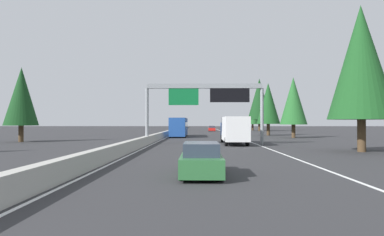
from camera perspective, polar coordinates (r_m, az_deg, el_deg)
ground_plane at (r=63.67m, az=-3.63°, el=-2.90°), size 320.00×320.00×0.00m
median_barrier at (r=83.62m, az=-2.71°, el=-2.09°), size 180.00×0.56×0.90m
shoulder_stripe_right at (r=73.72m, az=5.98°, el=-2.60°), size 160.00×0.16×0.01m
shoulder_stripe_median at (r=73.62m, az=-2.80°, el=-2.61°), size 160.00×0.16×0.01m
sign_gantry_overhead at (r=36.02m, az=2.38°, el=3.74°), size 0.50×12.68×6.52m
sedan_mid_right at (r=15.01m, az=1.57°, el=-7.14°), size 4.40×1.80×1.47m
box_truck_distant_b at (r=36.63m, az=7.14°, el=-1.93°), size 8.50×2.40×2.95m
bus_mid_left at (r=56.37m, az=-2.22°, el=-1.43°), size 11.50×2.55×3.10m
sedan_far_right at (r=92.04m, az=3.38°, el=-1.82°), size 4.40×1.80×1.47m
conifer_right_foreground at (r=30.52m, az=26.76°, el=8.43°), size 5.20×5.20×11.83m
conifer_right_near at (r=54.20m, az=16.82°, el=2.79°), size 4.13×4.13×9.38m
conifer_right_mid at (r=63.04m, az=12.81°, el=2.43°), size 4.24×4.24×9.65m
conifer_right_far at (r=96.66m, az=11.37°, el=3.18°), size 6.52×6.52×14.82m
conifer_right_distant at (r=104.23m, az=10.25°, el=0.80°), size 3.78×3.78×8.59m
conifer_left_near at (r=45.84m, az=-26.99°, el=3.27°), size 4.00×4.00×9.09m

